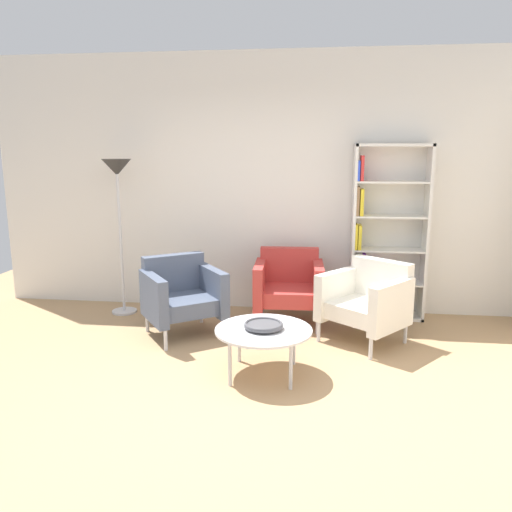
{
  "coord_description": "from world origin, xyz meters",
  "views": [
    {
      "loc": [
        0.59,
        -3.37,
        1.83
      ],
      "look_at": [
        0.06,
        0.84,
        0.95
      ],
      "focal_mm": 35.74,
      "sensor_mm": 36.0,
      "label": 1
    }
  ],
  "objects": [
    {
      "name": "floor_lamp_torchiere",
      "position": [
        -1.61,
        2.02,
        1.45
      ],
      "size": [
        0.32,
        0.32,
        1.74
      ],
      "color": "silver",
      "rests_on": "ground_plane"
    },
    {
      "name": "ground_plane",
      "position": [
        0.0,
        0.0,
        0.0
      ],
      "size": [
        8.32,
        8.32,
        0.0
      ],
      "primitive_type": "plane",
      "color": "tan"
    },
    {
      "name": "armchair_spare_guest",
      "position": [
        0.29,
        1.92,
        0.41
      ],
      "size": [
        0.75,
        0.69,
        0.78
      ],
      "rotation": [
        0.0,
        0.0,
        0.04
      ],
      "color": "#B73833",
      "rests_on": "ground_plane"
    },
    {
      "name": "decorative_bowl",
      "position": [
        0.16,
        0.56,
        0.43
      ],
      "size": [
        0.32,
        0.32,
        0.05
      ],
      "color": "#4C4C51",
      "rests_on": "coffee_table_low"
    },
    {
      "name": "plaster_back_panel",
      "position": [
        0.0,
        2.46,
        1.45
      ],
      "size": [
        6.4,
        0.12,
        2.9
      ],
      "primitive_type": "cube",
      "color": "silver",
      "rests_on": "ground_plane"
    },
    {
      "name": "armchair_corner_red",
      "position": [
        1.07,
        1.46,
        0.41
      ],
      "size": [
        0.95,
        0.94,
        0.78
      ],
      "rotation": [
        0.0,
        0.0,
        -0.69
      ],
      "color": "white",
      "rests_on": "ground_plane"
    },
    {
      "name": "armchair_by_bookshelf",
      "position": [
        -0.76,
        1.43,
        0.41
      ],
      "size": [
        0.95,
        0.93,
        0.78
      ],
      "rotation": [
        0.0,
        0.0,
        0.62
      ],
      "color": "#4C566B",
      "rests_on": "ground_plane"
    },
    {
      "name": "bookshelf_tall",
      "position": [
        1.29,
        2.25,
        0.92
      ],
      "size": [
        0.8,
        0.3,
        1.9
      ],
      "color": "silver",
      "rests_on": "ground_plane"
    },
    {
      "name": "coffee_table_low",
      "position": [
        0.16,
        0.56,
        0.37
      ],
      "size": [
        0.8,
        0.8,
        0.4
      ],
      "color": "silver",
      "rests_on": "ground_plane"
    }
  ]
}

